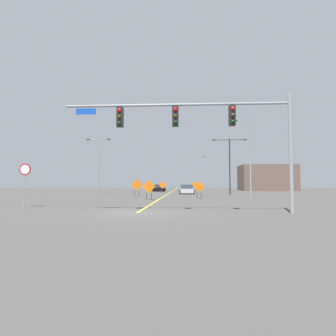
{
  "coord_description": "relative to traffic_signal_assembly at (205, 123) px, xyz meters",
  "views": [
    {
      "loc": [
        2.53,
        -15.25,
        1.54
      ],
      "look_at": [
        0.19,
        24.42,
        3.69
      ],
      "focal_mm": 30.87,
      "sensor_mm": 36.0,
      "label": 1
    }
  ],
  "objects": [
    {
      "name": "ground",
      "position": [
        -3.58,
        0.02,
        -4.75
      ],
      "size": [
        170.88,
        170.88,
        0.0
      ],
      "primitive_type": "plane",
      "color": "#4C4947"
    },
    {
      "name": "road_centre_stripe",
      "position": [
        -3.58,
        47.48,
        -4.75
      ],
      "size": [
        0.16,
        94.93,
        0.01
      ],
      "color": "yellow",
      "rests_on": "ground"
    },
    {
      "name": "traffic_signal_assembly",
      "position": [
        0.0,
        0.0,
        0.0
      ],
      "size": [
        12.1,
        0.44,
        6.26
      ],
      "color": "gray",
      "rests_on": "ground"
    },
    {
      "name": "stop_sign",
      "position": [
        -11.42,
        2.88,
        -2.76
      ],
      "size": [
        0.76,
        0.07,
        2.84
      ],
      "color": "gray",
      "rests_on": "ground"
    },
    {
      "name": "street_lamp_mid_right",
      "position": [
        5.15,
        25.11,
        -0.02
      ],
      "size": [
        4.78,
        0.24,
        7.78
      ],
      "color": "black",
      "rests_on": "ground"
    },
    {
      "name": "street_lamp_far_right",
      "position": [
        5.15,
        60.87,
        0.04
      ],
      "size": [
        1.77,
        0.24,
        8.76
      ],
      "color": "gray",
      "rests_on": "ground"
    },
    {
      "name": "street_lamp_far_left",
      "position": [
        -13.06,
        23.95,
        -0.11
      ],
      "size": [
        3.3,
        0.24,
        7.83
      ],
      "color": "gray",
      "rests_on": "ground"
    },
    {
      "name": "street_lamp_near_left",
      "position": [
        5.99,
        16.77,
        0.01
      ],
      "size": [
        1.91,
        0.24,
        8.66
      ],
      "color": "gray",
      "rests_on": "ground"
    },
    {
      "name": "construction_sign_median_near",
      "position": [
        0.43,
        15.45,
        -3.62
      ],
      "size": [
        1.15,
        0.12,
        1.8
      ],
      "color": "orange",
      "rests_on": "ground"
    },
    {
      "name": "construction_sign_left_shoulder",
      "position": [
        -6.87,
        19.31,
        -3.45
      ],
      "size": [
        1.34,
        0.37,
        2.08
      ],
      "color": "orange",
      "rests_on": "ground"
    },
    {
      "name": "construction_sign_right_shoulder",
      "position": [
        -4.94,
        34.43,
        -3.52
      ],
      "size": [
        1.3,
        0.21,
        1.98
      ],
      "color": "orange",
      "rests_on": "ground"
    },
    {
      "name": "construction_sign_right_lane",
      "position": [
        0.62,
        40.13,
        -3.51
      ],
      "size": [
        1.15,
        0.25,
        1.94
      ],
      "color": "orange",
      "rests_on": "ground"
    },
    {
      "name": "construction_sign_median_far",
      "position": [
        -4.49,
        12.15,
        -3.57
      ],
      "size": [
        1.26,
        0.25,
        1.89
      ],
      "color": "orange",
      "rests_on": "ground"
    },
    {
      "name": "car_green_mid",
      "position": [
        -7.36,
        47.06,
        -4.12
      ],
      "size": [
        2.09,
        4.38,
        1.29
      ],
      "color": "#196B38",
      "rests_on": "ground"
    },
    {
      "name": "car_black_far",
      "position": [
        -6.12,
        41.84,
        -4.14
      ],
      "size": [
        2.29,
        3.89,
        1.32
      ],
      "color": "black",
      "rests_on": "ground"
    },
    {
      "name": "car_red_near",
      "position": [
        -7.41,
        56.83,
        -4.08
      ],
      "size": [
        2.26,
        4.07,
        1.39
      ],
      "color": "red",
      "rests_on": "ground"
    },
    {
      "name": "car_silver_passing",
      "position": [
        -0.81,
        27.9,
        -4.09
      ],
      "size": [
        2.23,
        3.86,
        1.39
      ],
      "color": "#B7BABF",
      "rests_on": "ground"
    },
    {
      "name": "roadside_building_east",
      "position": [
        16.72,
        48.8,
        -1.99
      ],
      "size": [
        11.29,
        7.89,
        5.53
      ],
      "color": "brown",
      "rests_on": "ground"
    }
  ]
}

